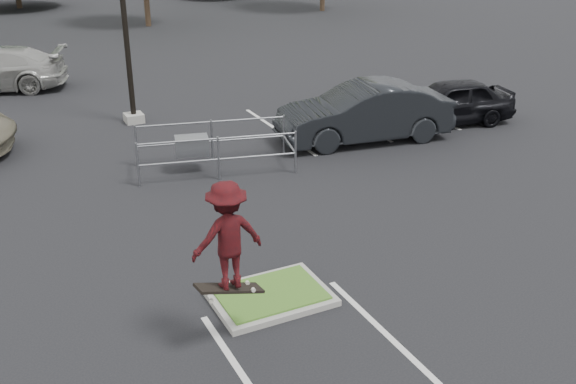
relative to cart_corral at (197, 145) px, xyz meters
name	(u,v)px	position (x,y,z in m)	size (l,w,h in m)	color
ground	(271,299)	(-0.97, -6.83, -0.77)	(120.00, 120.00, 0.00)	black
grass_median	(270,296)	(-0.97, -6.83, -0.69)	(2.20, 1.60, 0.16)	#98968E
stall_lines	(123,196)	(-2.33, -0.80, -0.76)	(22.62, 17.60, 0.01)	silver
cart_corral	(197,145)	(0.00, 0.00, 0.00)	(4.54, 2.51, 1.22)	gray
skateboarder	(228,236)	(-2.17, -7.83, 1.34)	(1.21, 0.71, 2.11)	black
car_r_charc	(364,113)	(5.53, 0.17, 0.13)	(1.89, 5.42, 1.79)	black
car_r_black	(450,102)	(9.03, 0.36, -0.02)	(1.76, 4.37, 1.49)	black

